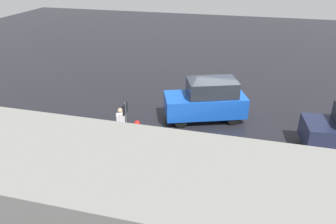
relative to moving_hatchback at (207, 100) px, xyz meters
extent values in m
plane|color=black|center=(-0.49, -0.34, -1.03)|extent=(60.00, 60.00, 0.00)
cube|color=gray|center=(-0.49, 3.86, -1.01)|extent=(24.00, 3.20, 0.04)
cube|color=blue|center=(0.08, 0.03, -0.23)|extent=(4.25, 2.98, 0.99)
cube|color=#1E232B|center=(-0.21, -0.08, 0.65)|extent=(2.72, 2.23, 0.77)
cylinder|color=black|center=(1.03, 1.16, -0.73)|extent=(0.64, 0.42, 0.60)
cylinder|color=black|center=(1.54, -0.18, -0.73)|extent=(0.64, 0.42, 0.60)
cylinder|color=black|center=(-1.37, 0.24, -0.73)|extent=(0.64, 0.42, 0.60)
cylinder|color=black|center=(-0.87, -1.09, -0.73)|extent=(0.64, 0.42, 0.60)
cylinder|color=black|center=(-5.14, 2.26, -0.73)|extent=(0.62, 0.28, 0.60)
cylinder|color=black|center=(-4.98, 0.80, -0.73)|extent=(0.62, 0.28, 0.60)
cylinder|color=red|center=(2.73, 2.51, -0.72)|extent=(0.22, 0.22, 0.62)
sphere|color=red|center=(2.73, 2.51, -0.35)|extent=(0.26, 0.26, 0.26)
cylinder|color=red|center=(2.57, 2.51, -0.64)|extent=(0.10, 0.09, 0.09)
cylinder|color=red|center=(2.89, 2.51, -0.64)|extent=(0.10, 0.09, 0.09)
cylinder|color=#2D2D2D|center=(2.73, 2.51, -1.00)|extent=(0.31, 0.31, 0.06)
cube|color=silver|center=(3.59, 2.32, -0.30)|extent=(0.31, 0.40, 0.55)
sphere|color=tan|center=(3.59, 2.32, 0.08)|extent=(0.22, 0.22, 0.22)
cylinder|color=#1E1E2D|center=(3.57, 2.23, -0.80)|extent=(0.13, 0.13, 0.45)
cylinder|color=#1E1E2D|center=(3.61, 2.41, -0.80)|extent=(0.13, 0.13, 0.45)
cylinder|color=silver|center=(3.54, 2.08, -0.30)|extent=(0.09, 0.09, 0.50)
cylinder|color=silver|center=(3.65, 2.55, -0.30)|extent=(0.09, 0.09, 0.50)
cylinder|color=#B7BABF|center=(-4.01, 4.83, -0.50)|extent=(0.04, 0.04, 1.05)
cylinder|color=#B7BABF|center=(-2.35, 4.83, -0.50)|extent=(0.04, 0.04, 1.05)
cylinder|color=#B7BABF|center=(-0.69, 4.83, -0.50)|extent=(0.04, 0.04, 1.05)
cylinder|color=#B7BABF|center=(0.96, 4.83, -0.50)|extent=(0.04, 0.04, 1.05)
cylinder|color=#B7BABF|center=(2.62, 4.83, -0.50)|extent=(0.04, 0.04, 1.05)
cylinder|color=#B7BABF|center=(-1.52, 4.83, -0.03)|extent=(8.29, 0.04, 0.04)
cylinder|color=#B7BABF|center=(-1.52, 4.83, -0.45)|extent=(8.29, 0.04, 0.04)
cylinder|color=#4C4C51|center=(2.59, 4.10, 0.17)|extent=(0.07, 0.07, 2.40)
cube|color=black|center=(2.59, 4.10, 1.12)|extent=(0.04, 0.44, 0.44)
camera|label=1|loc=(-1.87, 14.62, 6.52)|focal=35.00mm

